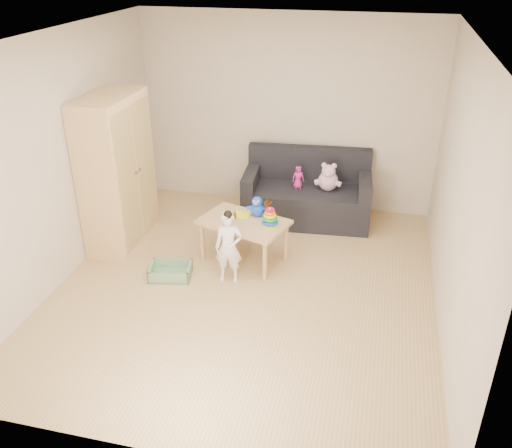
% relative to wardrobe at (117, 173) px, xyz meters
% --- Properties ---
extents(room, '(4.50, 4.50, 4.50)m').
position_rel_wardrobe_xyz_m(room, '(1.73, -0.63, 0.38)').
color(room, tan).
rests_on(room, ground).
extents(wardrobe, '(0.51, 1.02, 1.84)m').
position_rel_wardrobe_xyz_m(wardrobe, '(0.00, 0.00, 0.00)').
color(wardrobe, '#EDB482').
rests_on(wardrobe, ground).
extents(sofa, '(1.71, 0.95, 0.46)m').
position_rel_wardrobe_xyz_m(sofa, '(2.12, 1.12, -0.69)').
color(sofa, black).
rests_on(sofa, ground).
extents(play_table, '(1.11, 0.88, 0.51)m').
position_rel_wardrobe_xyz_m(play_table, '(1.57, -0.08, -0.67)').
color(play_table, '#D8B976').
rests_on(play_table, ground).
extents(storage_bin, '(0.51, 0.42, 0.14)m').
position_rel_wardrobe_xyz_m(storage_bin, '(0.86, -0.63, -0.85)').
color(storage_bin, gray).
rests_on(storage_bin, ground).
extents(toddler, '(0.32, 0.23, 0.81)m').
position_rel_wardrobe_xyz_m(toddler, '(1.52, -0.54, -0.52)').
color(toddler, white).
rests_on(toddler, ground).
extents(pink_bear, '(0.29, 0.25, 0.32)m').
position_rel_wardrobe_xyz_m(pink_bear, '(2.39, 1.12, -0.30)').
color(pink_bear, '#E3A7C8').
rests_on(pink_bear, sofa).
extents(doll, '(0.18, 0.15, 0.30)m').
position_rel_wardrobe_xyz_m(doll, '(2.00, 1.09, -0.31)').
color(doll, '#E22A9F').
rests_on(doll, sofa).
extents(ring_stacker, '(0.19, 0.19, 0.21)m').
position_rel_wardrobe_xyz_m(ring_stacker, '(1.88, -0.11, -0.33)').
color(ring_stacker, '#BFD20B').
rests_on(ring_stacker, play_table).
extents(brown_bottle, '(0.09, 0.09, 0.26)m').
position_rel_wardrobe_xyz_m(brown_bottle, '(1.82, 0.06, -0.30)').
color(brown_bottle, black).
rests_on(brown_bottle, play_table).
extents(blue_plush, '(0.21, 0.16, 0.25)m').
position_rel_wardrobe_xyz_m(blue_plush, '(1.69, 0.08, -0.28)').
color(blue_plush, '#1C54FF').
rests_on(blue_plush, play_table).
extents(wooden_figure, '(0.05, 0.05, 0.10)m').
position_rel_wardrobe_xyz_m(wooden_figure, '(1.46, -0.07, -0.36)').
color(wooden_figure, brown).
rests_on(wooden_figure, play_table).
extents(yellow_book, '(0.21, 0.21, 0.01)m').
position_rel_wardrobe_xyz_m(yellow_book, '(1.51, 0.04, -0.40)').
color(yellow_book, '#F3FF1A').
rests_on(yellow_book, play_table).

